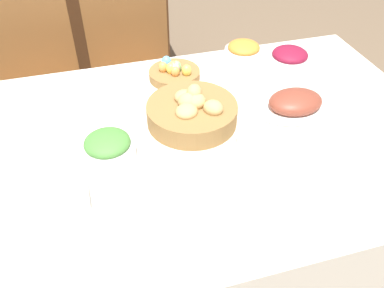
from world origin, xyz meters
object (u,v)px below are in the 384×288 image
(dinner_plate, at_px, (178,224))
(fork, at_px, (118,238))
(egg_basket, at_px, (174,73))
(beet_salad_bowl, at_px, (289,59))
(sideboard, at_px, (76,11))
(butter_dish, at_px, (63,200))
(knife, at_px, (234,212))
(ham_platter, at_px, (295,103))
(spoon, at_px, (245,210))
(drinking_cup, at_px, (247,149))
(carrot_bowl, at_px, (243,53))
(green_salad_bowl, at_px, (108,148))
(chair_far_center, at_px, (134,72))
(bread_basket, at_px, (192,111))
(chair_far_left, at_px, (36,85))

(dinner_plate, xyz_separation_m, fork, (-0.16, 0.00, -0.00))
(egg_basket, relative_size, beet_salad_bowl, 1.19)
(egg_basket, bearing_deg, sideboard, 103.92)
(sideboard, height_order, butter_dish, sideboard)
(egg_basket, bearing_deg, dinner_plate, -103.31)
(knife, bearing_deg, ham_platter, 47.53)
(dinner_plate, height_order, spoon, dinner_plate)
(fork, distance_m, drinking_cup, 0.46)
(carrot_bowl, xyz_separation_m, butter_dish, (-0.76, -0.59, -0.03))
(dinner_plate, bearing_deg, carrot_bowl, 57.71)
(beet_salad_bowl, relative_size, fork, 0.96)
(sideboard, xyz_separation_m, knife, (0.33, -2.10, 0.24))
(sideboard, relative_size, ham_platter, 3.87)
(spoon, bearing_deg, green_salad_bowl, 135.25)
(butter_dish, bearing_deg, beet_salad_bowl, 28.69)
(dinner_plate, distance_m, knife, 0.16)
(drinking_cup, bearing_deg, chair_far_center, 100.92)
(green_salad_bowl, height_order, beet_salad_bowl, green_salad_bowl)
(egg_basket, distance_m, carrot_bowl, 0.31)
(chair_far_center, bearing_deg, green_salad_bowl, -102.74)
(carrot_bowl, xyz_separation_m, beet_salad_bowl, (0.17, -0.08, -0.01))
(drinking_cup, bearing_deg, beet_salad_bowl, 51.81)
(knife, relative_size, drinking_cup, 1.80)
(bread_basket, xyz_separation_m, fork, (-0.32, -0.42, -0.04))
(drinking_cup, distance_m, butter_dish, 0.55)
(chair_far_left, distance_m, ham_platter, 1.27)
(egg_basket, xyz_separation_m, green_salad_bowl, (-0.31, -0.40, 0.02))
(chair_far_left, height_order, fork, chair_far_left)
(chair_far_left, distance_m, carrot_bowl, 1.03)
(knife, bearing_deg, green_salad_bowl, 134.98)
(beet_salad_bowl, bearing_deg, bread_basket, -152.88)
(egg_basket, xyz_separation_m, carrot_bowl, (0.30, 0.04, 0.02))
(egg_basket, bearing_deg, knife, -90.91)
(chair_far_left, bearing_deg, sideboard, 77.82)
(ham_platter, xyz_separation_m, spoon, (-0.35, -0.39, -0.02))
(chair_far_left, xyz_separation_m, ham_platter, (0.95, -0.80, 0.25))
(carrot_bowl, height_order, spoon, carrot_bowl)
(dinner_plate, height_order, drinking_cup, drinking_cup)
(sideboard, height_order, bread_basket, sideboard)
(ham_platter, height_order, knife, ham_platter)
(egg_basket, bearing_deg, butter_dish, -129.27)
(chair_far_center, xyz_separation_m, green_salad_bowl, (-0.21, -0.89, 0.27))
(beet_salad_bowl, height_order, fork, beet_salad_bowl)
(chair_far_left, bearing_deg, drinking_cup, -53.08)
(chair_far_left, relative_size, carrot_bowl, 5.89)
(beet_salad_bowl, height_order, dinner_plate, beet_salad_bowl)
(sideboard, distance_m, dinner_plate, 2.12)
(dinner_plate, distance_m, drinking_cup, 0.32)
(chair_far_center, height_order, fork, chair_far_center)
(egg_basket, bearing_deg, fork, -114.58)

